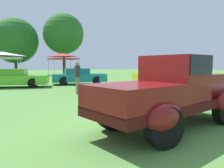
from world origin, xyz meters
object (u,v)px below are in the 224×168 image
object	(u,v)px
feature_pickup_truck	(171,91)
show_car_lime	(13,78)
canopy_tent_center_field	(2,55)
spectator_between_cars	(184,74)
canopy_tent_right_field	(63,56)
show_car_yellow	(157,75)
spectator_near_truck	(77,76)
show_car_teal	(79,76)

from	to	relation	value
feature_pickup_truck	show_car_lime	distance (m)	12.20
show_car_lime	canopy_tent_center_field	size ratio (longest dim) A/B	1.47
spectator_between_cars	canopy_tent_right_field	world-z (taller)	canopy_tent_right_field
spectator_between_cars	canopy_tent_right_field	bearing A→B (deg)	106.59
feature_pickup_truck	show_car_yellow	distance (m)	14.52
show_car_yellow	spectator_near_truck	xyz separation A→B (m)	(-9.07, -4.52, 0.31)
spectator_near_truck	show_car_yellow	bearing A→B (deg)	26.50
feature_pickup_truck	canopy_tent_right_field	distance (m)	19.11
show_car_lime	spectator_between_cars	world-z (taller)	spectator_between_cars
canopy_tent_center_field	canopy_tent_right_field	bearing A→B (deg)	-1.80
show_car_lime	spectator_near_truck	bearing A→B (deg)	-63.23
show_car_lime	feature_pickup_truck	bearing A→B (deg)	-78.05
show_car_lime	canopy_tent_right_field	world-z (taller)	canopy_tent_right_field
show_car_lime	spectator_between_cars	xyz separation A→B (m)	(9.24, -6.08, 0.31)
show_car_lime	canopy_tent_right_field	distance (m)	8.93
spectator_between_cars	canopy_tent_right_field	xyz separation A→B (m)	(-3.87, 12.98, 1.51)
spectator_near_truck	spectator_between_cars	world-z (taller)	same
show_car_yellow	spectator_between_cars	bearing A→B (deg)	-114.29
show_car_yellow	spectator_near_truck	bearing A→B (deg)	-153.50
spectator_between_cars	canopy_tent_center_field	xyz separation A→B (m)	(-9.56, 13.16, 1.51)
show_car_lime	canopy_tent_right_field	size ratio (longest dim) A/B	1.71
canopy_tent_right_field	show_car_lime	bearing A→B (deg)	-127.93
spectator_near_truck	canopy_tent_center_field	size ratio (longest dim) A/B	0.53
feature_pickup_truck	show_car_lime	bearing A→B (deg)	101.95
show_car_lime	canopy_tent_center_field	xyz separation A→B (m)	(-0.31, 7.08, 1.82)
show_car_lime	show_car_yellow	bearing A→B (deg)	-3.26
canopy_tent_right_field	spectator_between_cars	bearing A→B (deg)	-73.41
show_car_lime	show_car_teal	world-z (taller)	same
show_car_lime	show_car_teal	xyz separation A→B (m)	(4.66, 0.19, -0.00)
spectator_near_truck	canopy_tent_center_field	xyz separation A→B (m)	(-2.93, 12.27, 1.51)
show_car_lime	show_car_yellow	xyz separation A→B (m)	(11.68, -0.67, -0.00)
feature_pickup_truck	spectator_between_cars	xyz separation A→B (m)	(6.72, 5.86, 0.05)
spectator_near_truck	spectator_between_cars	distance (m)	6.68
show_car_teal	canopy_tent_right_field	xyz separation A→B (m)	(0.71, 6.71, 1.82)
show_car_teal	spectator_between_cars	world-z (taller)	spectator_between_cars
show_car_lime	canopy_tent_right_field	bearing A→B (deg)	52.07
canopy_tent_right_field	spectator_near_truck	bearing A→B (deg)	-102.86
spectator_near_truck	spectator_between_cars	bearing A→B (deg)	-7.66
spectator_near_truck	canopy_tent_right_field	world-z (taller)	canopy_tent_right_field
show_car_lime	show_car_yellow	size ratio (longest dim) A/B	1.09
show_car_yellow	canopy_tent_center_field	distance (m)	14.40
show_car_lime	canopy_tent_center_field	world-z (taller)	canopy_tent_center_field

